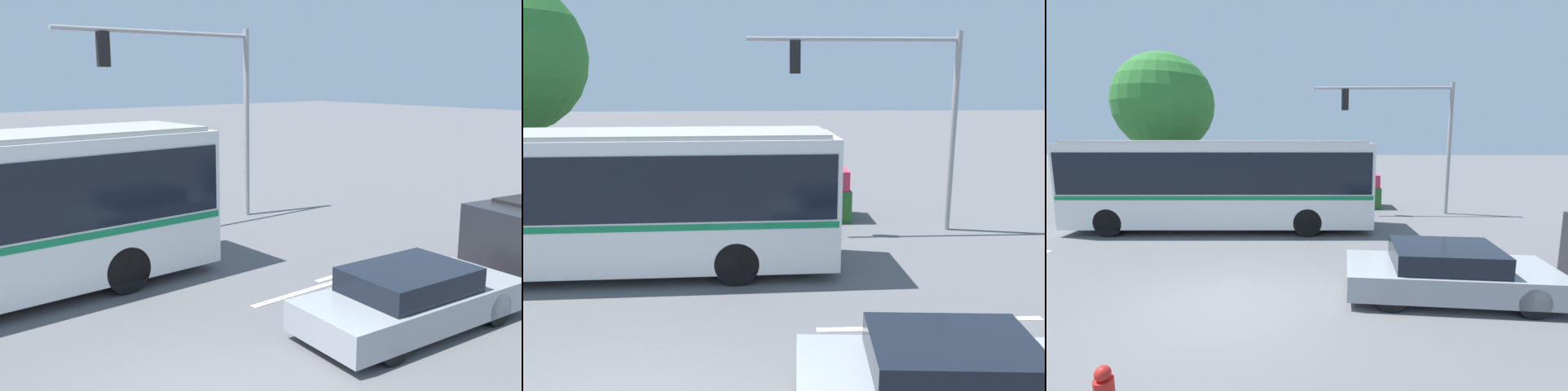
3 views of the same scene
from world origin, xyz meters
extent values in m
plane|color=#5B5B5E|center=(0.00, 0.00, 0.00)|extent=(140.00, 140.00, 0.00)
cube|color=silver|center=(-1.72, 6.34, 1.75)|extent=(11.14, 2.75, 3.00)
cube|color=black|center=(-1.72, 6.34, 2.23)|extent=(10.92, 2.78, 1.44)
cube|color=#147A47|center=(-1.72, 6.34, 1.39)|extent=(11.03, 2.77, 0.14)
cube|color=black|center=(-7.27, 6.19, 2.11)|extent=(0.11, 2.09, 1.68)
cube|color=#9D9D99|center=(-1.72, 6.34, 3.30)|extent=(10.69, 2.54, 0.10)
cylinder|color=black|center=(-5.45, 5.16, 0.50)|extent=(1.01, 0.33, 1.00)
cylinder|color=black|center=(-5.51, 7.32, 0.50)|extent=(1.01, 0.33, 1.00)
cylinder|color=black|center=(1.52, 5.34, 0.50)|extent=(1.01, 0.33, 1.00)
cylinder|color=black|center=(1.47, 7.50, 0.50)|extent=(1.01, 0.33, 1.00)
cube|color=gray|center=(4.70, 0.51, 0.44)|extent=(4.51, 2.12, 0.54)
cube|color=black|center=(4.59, 0.52, 0.93)|extent=(2.31, 1.74, 0.43)
cylinder|color=black|center=(6.12, 1.19, 0.31)|extent=(0.64, 0.27, 0.62)
cylinder|color=black|center=(6.00, -0.37, 0.31)|extent=(0.64, 0.27, 0.62)
cylinder|color=black|center=(3.45, 1.40, 0.31)|extent=(0.64, 0.27, 0.62)
cylinder|color=black|center=(3.33, -0.17, 0.31)|extent=(0.64, 0.27, 0.62)
cylinder|color=gray|center=(7.78, 9.38, 2.92)|extent=(0.18, 0.18, 5.85)
cylinder|color=gray|center=(4.76, 9.38, 5.62)|extent=(6.05, 0.12, 0.12)
cube|color=black|center=(3.10, 9.38, 5.12)|extent=(0.30, 0.22, 0.90)
cylinder|color=red|center=(3.10, 9.50, 5.42)|extent=(0.18, 0.02, 0.18)
cylinder|color=yellow|center=(3.10, 9.50, 5.12)|extent=(0.18, 0.02, 0.18)
cylinder|color=green|center=(3.10, 9.50, 4.82)|extent=(0.18, 0.02, 0.18)
cube|color=#286028|center=(1.38, 10.95, 0.51)|extent=(7.22, 1.55, 1.02)
cube|color=#CC3351|center=(1.38, 10.95, 1.34)|extent=(7.08, 1.47, 0.63)
cylinder|color=brown|center=(-6.12, 12.07, 1.70)|extent=(0.29, 0.29, 3.40)
sphere|color=#2D752D|center=(-6.12, 12.07, 5.24)|extent=(5.12, 5.12, 5.12)
sphere|color=red|center=(-0.60, -3.29, 0.77)|extent=(0.18, 0.18, 0.18)
cube|color=silver|center=(6.27, 3.32, 0.01)|extent=(2.40, 0.16, 0.01)
cube|color=silver|center=(4.27, 3.04, 0.01)|extent=(2.40, 0.16, 0.01)
camera|label=1|loc=(-3.75, -5.68, 4.47)|focal=41.32mm
camera|label=2|loc=(2.03, -5.64, 4.52)|focal=35.64mm
camera|label=3|loc=(1.82, -6.93, 3.41)|focal=24.64mm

